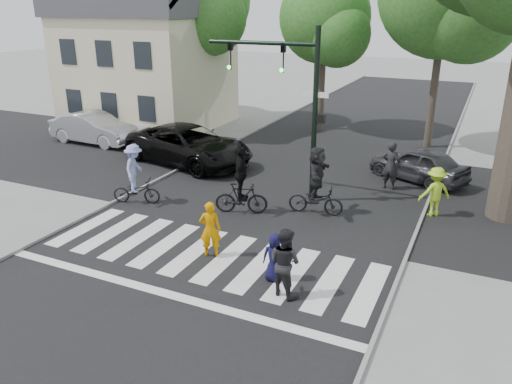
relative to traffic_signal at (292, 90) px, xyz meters
The scene contains 22 objects.
ground 7.33m from the traffic_signal, 93.27° to the right, with size 120.00×120.00×0.00m, color gray.
road_stem 4.09m from the traffic_signal, 106.46° to the right, with size 10.00×70.00×0.01m, color black.
road_cross 4.31m from the traffic_signal, 101.11° to the left, with size 70.00×10.00×0.01m, color black.
curb_left 6.74m from the traffic_signal, 167.50° to the right, with size 0.10×70.00×0.10m, color gray.
curb_right 6.19m from the traffic_signal, 14.31° to the right, with size 0.10×70.00×0.10m, color gray.
crosswalk 6.78m from the traffic_signal, 93.66° to the right, with size 10.00×3.85×0.01m.
traffic_signal is the anchor object (origin of this frame).
bg_tree_0 17.31m from the traffic_signal, 145.17° to the left, with size 5.46×5.20×8.97m.
bg_tree_1 13.26m from the traffic_signal, 134.31° to the left, with size 6.09×5.80×9.80m.
bg_tree_2 10.80m from the traffic_signal, 101.45° to the left, with size 5.04×4.80×8.40m.
house 14.17m from the traffic_signal, 146.70° to the left, with size 8.40×8.10×8.82m.
pedestrian_woman 6.06m from the traffic_signal, 93.39° to the right, with size 0.59×0.39×1.63m, color #CF8100.
pedestrian_child 6.78m from the traffic_signal, 72.15° to the right, with size 0.63×0.41×1.29m, color #100E34.
pedestrian_adult 7.26m from the traffic_signal, 69.57° to the right, with size 0.85×0.66×1.74m, color black.
cyclist_left 6.24m from the traffic_signal, 148.64° to the right, with size 1.79×1.24×2.14m.
cyclist_mid 3.73m from the traffic_signal, 113.78° to the right, with size 1.83×1.16×2.31m.
cyclist_right 3.35m from the traffic_signal, 38.29° to the right, with size 1.90×1.76×2.33m.
car_suv 6.63m from the traffic_signal, 160.39° to the left, with size 2.77×6.02×1.67m, color black.
car_silver 12.51m from the traffic_signal, 166.17° to the left, with size 1.64×4.70×1.55m, color silver.
car_grey 6.43m from the traffic_signal, 44.78° to the left, with size 1.59×3.95×1.34m, color #343439.
bystander_hivis 5.85m from the traffic_signal, ahead, with size 1.08×0.62×1.68m, color #AADD25.
bystander_dark 4.95m from the traffic_signal, 37.88° to the left, with size 0.68×0.44×1.86m, color black.
Camera 1 is at (6.50, -9.78, 6.61)m, focal length 35.00 mm.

